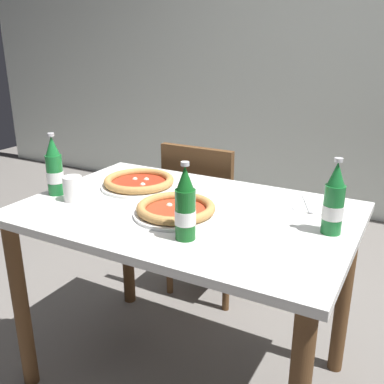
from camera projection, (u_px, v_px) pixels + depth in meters
The scene contains 11 objects.
ground_plane at pixel (186, 374), 1.85m from camera, with size 8.00×8.00×0.00m, color slate.
back_wall_tiled at pixel (331, 44), 3.24m from camera, with size 7.00×0.10×2.60m, color silver.
dining_table_main at pixel (186, 237), 1.64m from camera, with size 1.20×0.80×0.75m.
chair_behind_table at pixel (206, 212), 2.29m from camera, with size 0.40×0.40×0.85m.
pizza_margherita_near at pixel (175, 209), 1.54m from camera, with size 0.30×0.30×0.04m.
pizza_marinara_far at pixel (139, 182), 1.83m from camera, with size 0.32×0.32×0.04m.
beer_bottle_left at pixel (334, 202), 1.37m from camera, with size 0.07×0.07×0.25m.
beer_bottle_center at pixel (54, 169), 1.72m from camera, with size 0.07×0.07×0.25m.
beer_bottle_right at pixel (185, 207), 1.33m from camera, with size 0.07×0.07×0.25m.
napkin_with_cutlery at pixel (302, 203), 1.64m from camera, with size 0.22×0.22×0.01m.
paper_cup at pixel (73, 188), 1.67m from camera, with size 0.07×0.07×0.10m, color white.
Camera 1 is at (0.73, -1.29, 1.34)m, focal length 40.97 mm.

